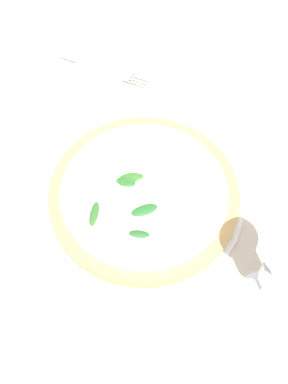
# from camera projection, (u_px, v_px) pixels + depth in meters

# --- Properties ---
(ground_plane) EXTENTS (6.00, 6.00, 0.00)m
(ground_plane) POSITION_uv_depth(u_px,v_px,m) (144.00, 220.00, 0.80)
(ground_plane) COLOR beige
(pizza_arugula_main) EXTENTS (0.36, 0.36, 0.05)m
(pizza_arugula_main) POSITION_uv_depth(u_px,v_px,m) (144.00, 196.00, 0.80)
(pizza_arugula_main) COLOR white
(pizza_arugula_main) RESTS_ON ground_plane
(wine_glass) EXTENTS (0.08, 0.08, 0.17)m
(wine_glass) POSITION_uv_depth(u_px,v_px,m) (280.00, 266.00, 0.63)
(wine_glass) COLOR white
(wine_glass) RESTS_ON ground_plane
(napkin) EXTENTS (0.12, 0.08, 0.01)m
(napkin) POSITION_uv_depth(u_px,v_px,m) (100.00, 70.00, 0.98)
(napkin) COLOR white
(napkin) RESTS_ON ground_plane
(fork) EXTENTS (0.21, 0.03, 0.00)m
(fork) POSITION_uv_depth(u_px,v_px,m) (103.00, 69.00, 0.97)
(fork) COLOR silver
(fork) RESTS_ON ground_plane
(shaker_pepper) EXTENTS (0.03, 0.03, 0.07)m
(shaker_pepper) POSITION_uv_depth(u_px,v_px,m) (15.00, 71.00, 0.93)
(shaker_pepper) COLOR silver
(shaker_pepper) RESTS_ON ground_plane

